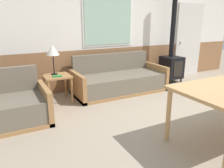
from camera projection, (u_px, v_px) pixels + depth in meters
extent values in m
plane|color=gray|center=(211.00, 124.00, 3.39)|extent=(16.00, 16.00, 0.00)
cube|color=#8E603D|center=(125.00, 65.00, 5.50)|extent=(7.20, 0.06, 0.91)
cube|color=silver|center=(126.00, 9.00, 5.12)|extent=(7.20, 0.06, 1.79)
cube|color=white|center=(108.00, 19.00, 4.93)|extent=(1.25, 0.01, 1.22)
cube|color=#99BCA8|center=(108.00, 19.00, 4.93)|extent=(1.17, 0.02, 1.14)
cube|color=#9E7042|center=(120.00, 90.00, 4.90)|extent=(2.05, 0.90, 0.06)
cube|color=#6B6051|center=(120.00, 82.00, 4.82)|extent=(1.89, 0.82, 0.34)
cube|color=#6B6051|center=(111.00, 62.00, 5.07)|extent=(1.89, 0.10, 0.42)
cube|color=#9E7042|center=(77.00, 86.00, 4.39)|extent=(0.08, 0.90, 0.54)
cube|color=#9E7042|center=(155.00, 75.00, 5.26)|extent=(0.08, 0.90, 0.54)
cube|color=#9E7042|center=(18.00, 121.00, 3.43)|extent=(0.96, 0.86, 0.06)
cube|color=#6B6051|center=(17.00, 109.00, 3.36)|extent=(0.80, 0.78, 0.34)
cube|color=#6B6051|center=(12.00, 80.00, 3.59)|extent=(0.80, 0.10, 0.42)
cube|color=#9E7042|center=(45.00, 102.00, 3.56)|extent=(0.08, 0.86, 0.54)
cube|color=#9E7042|center=(57.00, 76.00, 4.14)|extent=(0.49, 0.49, 0.03)
cylinder|color=#9E7042|center=(49.00, 95.00, 3.94)|extent=(0.04, 0.04, 0.51)
cylinder|color=#9E7042|center=(72.00, 91.00, 4.13)|extent=(0.04, 0.04, 0.51)
cylinder|color=#9E7042|center=(44.00, 88.00, 4.30)|extent=(0.04, 0.04, 0.51)
cylinder|color=#9E7042|center=(66.00, 85.00, 4.49)|extent=(0.04, 0.04, 0.51)
cylinder|color=black|center=(54.00, 74.00, 4.19)|extent=(0.12, 0.12, 0.02)
cylinder|color=black|center=(54.00, 64.00, 4.14)|extent=(0.02, 0.02, 0.36)
cone|color=silver|center=(53.00, 50.00, 4.06)|extent=(0.24, 0.24, 0.19)
cube|color=#2D7F3D|center=(57.00, 76.00, 4.05)|extent=(0.18, 0.13, 0.02)
cylinder|color=tan|center=(168.00, 115.00, 2.83)|extent=(0.06, 0.06, 0.72)
cylinder|color=black|center=(170.00, 82.00, 5.50)|extent=(0.04, 0.04, 0.10)
cylinder|color=black|center=(181.00, 80.00, 5.66)|extent=(0.04, 0.04, 0.10)
cylinder|color=black|center=(160.00, 78.00, 5.83)|extent=(0.04, 0.04, 0.10)
cylinder|color=black|center=(171.00, 77.00, 5.99)|extent=(0.04, 0.04, 0.10)
cube|color=black|center=(171.00, 67.00, 5.65)|extent=(0.46, 0.48, 0.55)
cube|color=black|center=(178.00, 69.00, 5.45)|extent=(0.28, 0.01, 0.38)
cylinder|color=black|center=(173.00, 22.00, 5.38)|extent=(0.12, 0.12, 1.70)
cube|color=silver|center=(189.00, 40.00, 6.21)|extent=(0.93, 0.04, 2.00)
sphere|color=silver|center=(181.00, 42.00, 6.04)|extent=(0.06, 0.06, 0.06)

